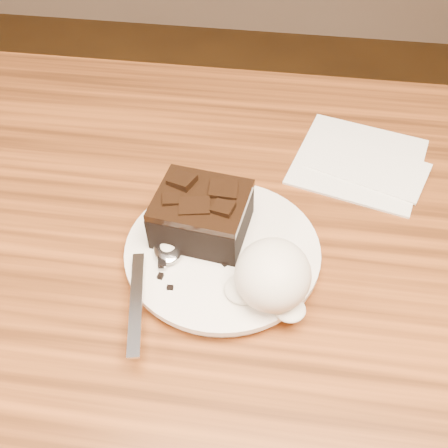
# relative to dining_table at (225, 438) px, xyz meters

# --- Properties ---
(dining_table) EXTENTS (1.20, 0.80, 0.75)m
(dining_table) POSITION_rel_dining_table_xyz_m (0.00, 0.00, 0.00)
(dining_table) COLOR #42220F
(dining_table) RESTS_ON floor
(plate) EXTENTS (0.19, 0.19, 0.02)m
(plate) POSITION_rel_dining_table_xyz_m (-0.01, 0.04, 0.38)
(plate) COLOR white
(plate) RESTS_ON dining_table
(brownie) EXTENTS (0.10, 0.09, 0.04)m
(brownie) POSITION_rel_dining_table_xyz_m (-0.03, 0.06, 0.41)
(brownie) COLOR black
(brownie) RESTS_ON plate
(ice_cream_scoop) EXTENTS (0.07, 0.07, 0.06)m
(ice_cream_scoop) POSITION_rel_dining_table_xyz_m (0.04, -0.01, 0.42)
(ice_cream_scoop) COLOR white
(ice_cream_scoop) RESTS_ON plate
(melt_puddle) EXTENTS (0.05, 0.05, 0.00)m
(melt_puddle) POSITION_rel_dining_table_xyz_m (0.04, -0.01, 0.39)
(melt_puddle) COLOR white
(melt_puddle) RESTS_ON plate
(spoon) EXTENTS (0.06, 0.17, 0.01)m
(spoon) POSITION_rel_dining_table_xyz_m (-0.06, 0.03, 0.40)
(spoon) COLOR silver
(spoon) RESTS_ON plate
(napkin) EXTENTS (0.18, 0.18, 0.01)m
(napkin) POSITION_rel_dining_table_xyz_m (0.13, 0.21, 0.38)
(napkin) COLOR white
(napkin) RESTS_ON dining_table
(crumb_a) EXTENTS (0.01, 0.01, 0.00)m
(crumb_a) POSITION_rel_dining_table_xyz_m (-0.06, -0.01, 0.39)
(crumb_a) COLOR black
(crumb_a) RESTS_ON plate
(crumb_b) EXTENTS (0.01, 0.01, 0.00)m
(crumb_b) POSITION_rel_dining_table_xyz_m (-0.00, 0.02, 0.39)
(crumb_b) COLOR black
(crumb_b) RESTS_ON plate
(crumb_c) EXTENTS (0.01, 0.00, 0.00)m
(crumb_c) POSITION_rel_dining_table_xyz_m (-0.05, -0.02, 0.39)
(crumb_c) COLOR black
(crumb_c) RESTS_ON plate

